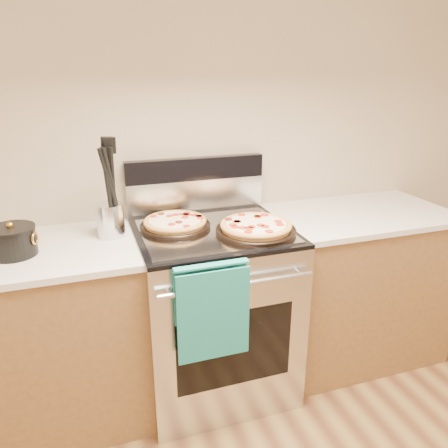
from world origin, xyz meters
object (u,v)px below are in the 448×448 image
object	(u,v)px
pepperoni_pizza_back	(175,223)
saucepan	(13,242)
range_body	(214,312)
pepperoni_pizza_front	(256,227)
utensil_crock	(110,220)

from	to	relation	value
pepperoni_pizza_back	saucepan	xyz separation A→B (m)	(-0.73, -0.07, 0.02)
range_body	pepperoni_pizza_back	world-z (taller)	pepperoni_pizza_back
pepperoni_pizza_back	pepperoni_pizza_front	bearing A→B (deg)	-28.35
pepperoni_pizza_front	utensil_crock	distance (m)	0.70
utensil_crock	saucepan	bearing A→B (deg)	-167.09
pepperoni_pizza_front	saucepan	xyz separation A→B (m)	(-1.08, 0.12, 0.02)
pepperoni_pizza_back	pepperoni_pizza_front	world-z (taller)	pepperoni_pizza_front
pepperoni_pizza_back	saucepan	world-z (taller)	saucepan
utensil_crock	range_body	bearing A→B (deg)	-11.05
pepperoni_pizza_back	utensil_crock	world-z (taller)	utensil_crock
range_body	pepperoni_pizza_front	distance (m)	0.55
pepperoni_pizza_back	pepperoni_pizza_front	distance (m)	0.40
pepperoni_pizza_back	saucepan	distance (m)	0.73
range_body	utensil_crock	xyz separation A→B (m)	(-0.48, 0.09, 0.54)
pepperoni_pizza_back	utensil_crock	distance (m)	0.31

